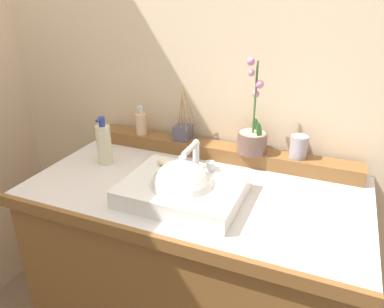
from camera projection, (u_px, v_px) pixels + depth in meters
name	position (u px, v px, depth m)	size (l,w,h in m)	color
wall_back	(235.00, 53.00, 1.54)	(3.02, 0.20, 2.50)	beige
vanity_cabinet	(195.00, 273.00, 1.52)	(1.22, 0.66, 0.84)	brown
back_ledge	(219.00, 151.00, 1.56)	(1.15, 0.10, 0.06)	brown
sink_basin	(183.00, 191.00, 1.26)	(0.40, 0.32, 0.26)	white
soap_bar	(166.00, 163.00, 1.36)	(0.07, 0.04, 0.02)	beige
potted_plant	(252.00, 137.00, 1.46)	(0.12, 0.12, 0.38)	brown
soap_dispenser	(141.00, 123.00, 1.64)	(0.05, 0.05, 0.13)	#DFB58E
tumbler_cup	(299.00, 147.00, 1.42)	(0.07, 0.07, 0.09)	#9D9299
reed_diffuser	(183.00, 131.00, 1.59)	(0.08, 0.09, 0.24)	#524F5F
lotion_bottle	(104.00, 144.00, 1.49)	(0.06, 0.06, 0.20)	beige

